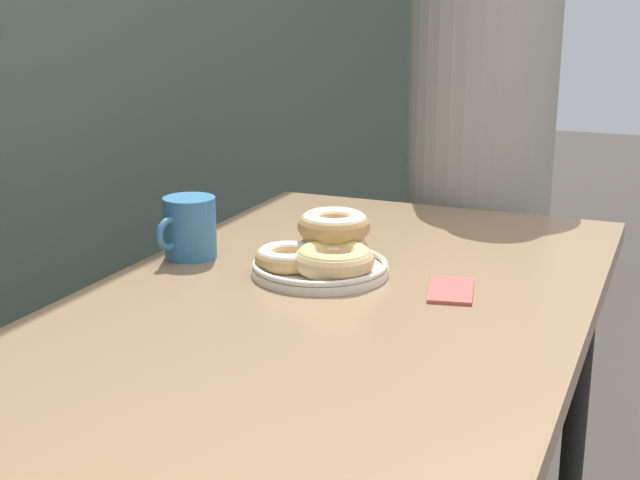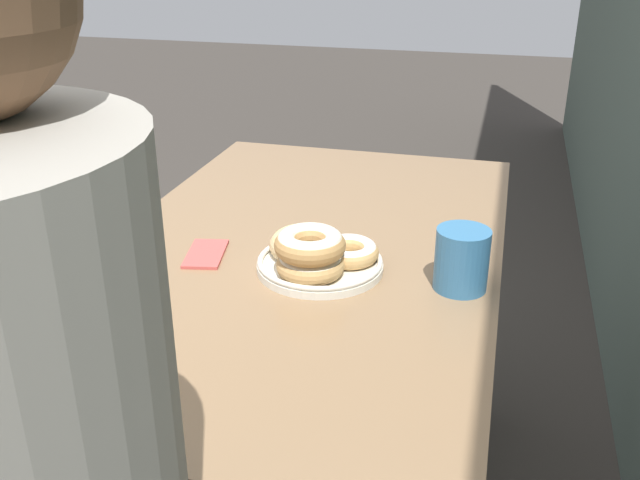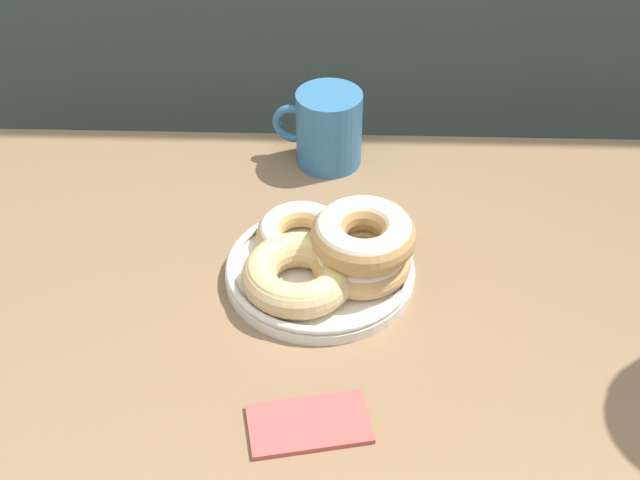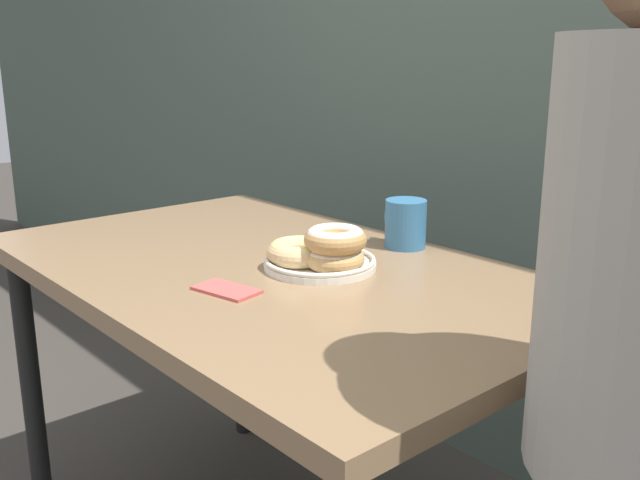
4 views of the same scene
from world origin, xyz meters
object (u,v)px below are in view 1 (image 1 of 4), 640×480
at_px(person_figure, 480,188).
at_px(napkin, 451,290).
at_px(donut_plate, 324,251).
at_px(coffee_mug, 189,227).
at_px(dining_table, 334,342).

relative_size(person_figure, napkin, 10.41).
xyz_separation_m(donut_plate, napkin, (-0.01, -0.22, -0.04)).
relative_size(donut_plate, napkin, 1.86).
height_order(coffee_mug, person_figure, person_figure).
distance_m(coffee_mug, person_figure, 0.85).
bearing_deg(person_figure, coffee_mug, 155.50).
bearing_deg(donut_plate, person_figure, -6.98).
bearing_deg(coffee_mug, napkin, -90.75).
bearing_deg(dining_table, person_figure, -2.28).
bearing_deg(dining_table, coffee_mug, 73.40).
height_order(donut_plate, coffee_mug, coffee_mug).
bearing_deg(napkin, donut_plate, 86.36).
height_order(dining_table, napkin, napkin).
bearing_deg(donut_plate, coffee_mug, 91.76).
bearing_deg(coffee_mug, donut_plate, -88.24).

